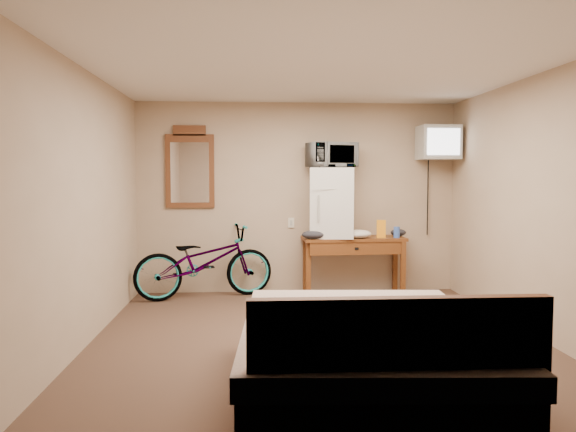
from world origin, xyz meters
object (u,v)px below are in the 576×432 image
object	(u,v)px
mini_fridge	(331,203)
bicycle	(204,262)
blue_cup	(397,232)
crt_television	(438,143)
desk	(354,247)
microwave	(332,155)
bed	(365,357)
wall_mirror	(190,168)

from	to	relation	value
mini_fridge	bicycle	xyz separation A→B (m)	(-1.62, -0.09, -0.74)
blue_cup	crt_television	distance (m)	1.27
bicycle	desk	bearing A→B (deg)	-104.89
crt_television	microwave	bearing A→B (deg)	179.25
mini_fridge	microwave	world-z (taller)	microwave
blue_cup	bed	distance (m)	3.51
desk	bed	xyz separation A→B (m)	(-0.54, -3.37, -0.33)
wall_mirror	blue_cup	bearing A→B (deg)	-7.47
desk	blue_cup	size ratio (longest dim) A/B	9.44
desk	microwave	world-z (taller)	microwave
microwave	bicycle	distance (m)	2.11
mini_fridge	bed	size ratio (longest dim) A/B	0.39
bed	blue_cup	bearing A→B (deg)	71.86
bed	microwave	bearing A→B (deg)	85.81
bed	bicycle	bearing A→B (deg)	112.44
blue_cup	wall_mirror	size ratio (longest dim) A/B	0.13
mini_fridge	wall_mirror	xyz separation A→B (m)	(-1.82, 0.23, 0.45)
blue_cup	microwave	bearing A→B (deg)	172.18
desk	mini_fridge	world-z (taller)	mini_fridge
microwave	bed	xyz separation A→B (m)	(-0.25, -3.41, -1.51)
mini_fridge	crt_television	world-z (taller)	crt_television
crt_television	wall_mirror	distance (m)	3.23
wall_mirror	mini_fridge	bearing A→B (deg)	-7.31
bicycle	blue_cup	bearing A→B (deg)	-107.00
desk	crt_television	size ratio (longest dim) A/B	2.26
mini_fridge	microwave	bearing A→B (deg)	56.24
desk	bicycle	distance (m)	1.92
crt_television	blue_cup	bearing A→B (deg)	-170.14
blue_cup	crt_television	bearing A→B (deg)	9.86
crt_television	bed	size ratio (longest dim) A/B	0.26
bicycle	wall_mirror	bearing A→B (deg)	15.50
blue_cup	bicycle	distance (m)	2.48
microwave	wall_mirror	xyz separation A→B (m)	(-1.82, 0.23, -0.16)
mini_fridge	bed	world-z (taller)	mini_fridge
desk	blue_cup	distance (m)	0.58
desk	bed	size ratio (longest dim) A/B	0.58
blue_cup	crt_television	xyz separation A→B (m)	(0.55, 0.10, 1.15)
microwave	crt_television	distance (m)	1.39
microwave	bed	distance (m)	3.74
crt_television	bed	bearing A→B (deg)	-115.68
blue_cup	wall_mirror	world-z (taller)	wall_mirror
crt_television	bed	distance (m)	4.12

